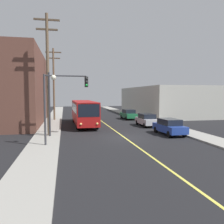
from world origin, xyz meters
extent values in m
plane|color=black|center=(0.00, 0.00, 0.00)|extent=(120.00, 120.00, 0.00)
cube|color=gray|center=(-7.25, 10.00, 0.07)|extent=(2.50, 90.00, 0.15)
cube|color=gray|center=(7.25, 10.00, 0.07)|extent=(2.50, 90.00, 0.15)
cube|color=#D8CC4C|center=(0.00, 15.00, 0.01)|extent=(0.16, 60.00, 0.01)
cube|color=brown|center=(-13.50, 11.93, 4.90)|extent=(10.00, 16.11, 9.80)
cube|color=black|center=(-8.54, 11.93, 1.60)|extent=(0.06, 11.27, 1.30)
cube|color=black|center=(-8.54, 11.93, 4.80)|extent=(0.06, 11.27, 1.30)
cube|color=black|center=(-8.54, 11.93, 8.00)|extent=(0.06, 11.27, 1.30)
cube|color=#B2B2A8|center=(14.50, 23.71, 2.78)|extent=(12.00, 23.83, 5.55)
cube|color=black|center=(8.54, 23.71, 1.60)|extent=(0.06, 16.68, 1.30)
cube|color=maroon|center=(-3.05, 9.92, 1.83)|extent=(2.71, 12.03, 2.75)
cube|color=black|center=(-2.96, 3.94, 2.35)|extent=(2.35, 0.11, 1.40)
cube|color=black|center=(-3.13, 15.89, 2.45)|extent=(2.30, 0.11, 1.10)
cube|color=black|center=(-4.30, 9.90, 2.35)|extent=(0.20, 10.20, 1.10)
cube|color=black|center=(-1.79, 9.93, 2.35)|extent=(0.20, 10.20, 1.10)
cube|color=orange|center=(-2.96, 3.95, 2.95)|extent=(1.79, 0.08, 0.30)
sphere|color=#F9D872|center=(-3.86, 3.88, 0.90)|extent=(0.24, 0.24, 0.24)
sphere|color=#F9D872|center=(-2.07, 3.91, 0.90)|extent=(0.24, 0.24, 0.24)
cylinder|color=black|center=(-4.11, 5.70, 0.50)|extent=(0.31, 1.00, 1.00)
cylinder|color=black|center=(-1.86, 5.73, 0.50)|extent=(0.31, 1.00, 1.00)
cylinder|color=black|center=(-4.22, 13.40, 0.50)|extent=(0.31, 1.00, 1.00)
cylinder|color=black|center=(-1.97, 13.43, 0.50)|extent=(0.31, 1.00, 1.00)
cube|color=navy|center=(4.89, 0.66, 0.67)|extent=(1.97, 4.47, 0.70)
cube|color=black|center=(4.89, 0.66, 1.32)|extent=(1.71, 2.52, 0.60)
cylinder|color=black|center=(4.15, -0.87, 0.32)|extent=(0.24, 0.65, 0.64)
cylinder|color=black|center=(5.74, -0.81, 0.32)|extent=(0.24, 0.65, 0.64)
cylinder|color=black|center=(4.03, 2.13, 0.32)|extent=(0.24, 0.65, 0.64)
cylinder|color=black|center=(5.63, 2.19, 0.32)|extent=(0.24, 0.65, 0.64)
cube|color=#B7B7BC|center=(4.85, 7.22, 0.67)|extent=(1.82, 4.41, 0.70)
cube|color=black|center=(4.85, 7.22, 1.32)|extent=(1.63, 2.47, 0.60)
cylinder|color=black|center=(4.06, 5.72, 0.32)|extent=(0.22, 0.64, 0.64)
cylinder|color=black|center=(5.66, 5.73, 0.32)|extent=(0.22, 0.64, 0.64)
cylinder|color=black|center=(4.04, 8.72, 0.32)|extent=(0.22, 0.64, 0.64)
cylinder|color=black|center=(5.64, 8.73, 0.32)|extent=(0.22, 0.64, 0.64)
cube|color=#196038|center=(4.83, 15.86, 0.67)|extent=(1.91, 4.45, 0.70)
cube|color=black|center=(4.83, 15.86, 1.32)|extent=(1.68, 2.51, 0.60)
cylinder|color=black|center=(4.07, 14.34, 0.32)|extent=(0.24, 0.65, 0.64)
cylinder|color=black|center=(5.67, 14.38, 0.32)|extent=(0.24, 0.65, 0.64)
cylinder|color=black|center=(4.00, 17.34, 0.32)|extent=(0.24, 0.65, 0.64)
cylinder|color=black|center=(5.59, 17.38, 0.32)|extent=(0.24, 0.65, 0.64)
cylinder|color=brown|center=(-7.08, 2.09, 5.94)|extent=(0.28, 0.28, 11.59)
cube|color=#4C3D2D|center=(-7.08, 2.09, 11.14)|extent=(2.40, 0.16, 0.16)
cube|color=#4C3D2D|center=(-7.08, 2.09, 10.24)|extent=(2.00, 0.16, 0.16)
cylinder|color=brown|center=(-7.13, 16.07, 5.65)|extent=(0.28, 0.28, 11.00)
cube|color=#4C3D2D|center=(-7.13, 16.07, 10.55)|extent=(2.40, 0.16, 0.16)
cube|color=#4C3D2D|center=(-7.13, 16.07, 9.65)|extent=(2.00, 0.16, 0.16)
cylinder|color=#2D2D33|center=(-6.95, 1.44, 3.15)|extent=(0.18, 0.18, 6.00)
cylinder|color=#2D2D33|center=(-5.20, 1.44, 5.85)|extent=(3.50, 0.12, 0.12)
cube|color=black|center=(-3.45, 1.44, 5.30)|extent=(0.32, 0.36, 1.00)
sphere|color=#2D2D2D|center=(-3.45, 1.25, 5.62)|extent=(0.22, 0.22, 0.22)
sphere|color=#2D2D2D|center=(-3.45, 1.25, 5.30)|extent=(0.22, 0.22, 0.22)
sphere|color=green|center=(-3.45, 1.25, 4.98)|extent=(0.22, 0.22, 0.22)
cylinder|color=#38383D|center=(-7.05, -2.56, 2.90)|extent=(0.16, 0.16, 5.50)
cylinder|color=#38383D|center=(-6.70, -2.56, 5.55)|extent=(0.70, 0.10, 0.10)
sphere|color=#EAE5C6|center=(-6.35, -2.56, 5.40)|extent=(0.40, 0.40, 0.40)
cylinder|color=red|center=(6.85, 4.61, 0.50)|extent=(0.26, 0.26, 0.70)
sphere|color=gold|center=(6.85, 4.61, 0.87)|extent=(0.24, 0.24, 0.24)
cylinder|color=red|center=(6.69, 4.61, 0.60)|extent=(0.12, 0.10, 0.10)
cylinder|color=red|center=(7.01, 4.61, 0.60)|extent=(0.12, 0.10, 0.10)
camera|label=1|loc=(-5.55, -21.24, 4.09)|focal=37.40mm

